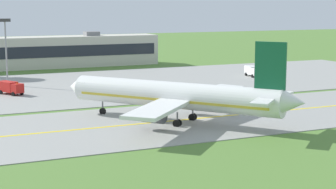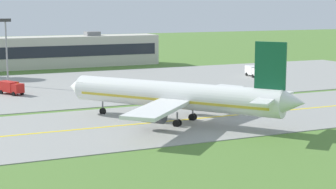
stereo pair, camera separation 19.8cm
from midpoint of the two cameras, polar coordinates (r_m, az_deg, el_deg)
ground_plane at (r=88.22m, az=3.12°, el=-2.49°), size 500.00×500.00×0.00m
taxiway_strip at (r=88.21m, az=3.12°, el=-2.45°), size 240.00×28.00×0.10m
apron_pad at (r=129.93m, az=-1.50°, el=1.29°), size 140.00×52.00×0.10m
taxiway_centreline at (r=88.20m, az=3.12°, el=-2.42°), size 220.00×0.60×0.01m
airplane_lead at (r=84.56m, az=0.78°, el=-0.13°), size 29.17×33.58×12.70m
service_truck_baggage at (r=115.63m, az=-15.74°, el=0.72°), size 4.65×6.25×2.60m
service_truck_fuel at (r=140.86m, az=8.55°, el=2.41°), size 3.07×6.25×2.60m
terminal_building at (r=163.39m, az=-12.03°, el=4.23°), size 63.67×9.37×9.97m
apron_light_mast at (r=128.33m, az=-16.16°, el=5.00°), size 2.40×0.50×14.70m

